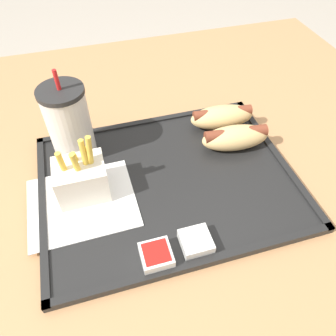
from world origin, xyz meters
TOP-DOWN VIEW (x-y plane):
  - ground_plane at (0.00, 0.00)m, footprint 8.00×8.00m
  - dining_table at (0.00, 0.00)m, footprint 1.27×1.08m
  - food_tray at (0.04, -0.02)m, footprint 0.44×0.34m
  - paper_napkin at (-0.11, -0.03)m, footprint 0.18×0.15m
  - soda_cup at (-0.11, 0.10)m, footprint 0.08×0.08m
  - hot_dog_far at (0.18, 0.09)m, footprint 0.13×0.06m
  - hot_dog_near at (0.18, 0.03)m, footprint 0.13×0.06m
  - fries_carton at (-0.11, -0.01)m, footprint 0.08×0.07m
  - sauce_cup_mayo at (0.04, -0.15)m, footprint 0.04×0.04m
  - sauce_cup_ketchup at (-0.02, -0.16)m, footprint 0.04×0.04m

SIDE VIEW (x-z plane):
  - ground_plane at x=0.00m, z-range 0.00..0.00m
  - dining_table at x=0.00m, z-range 0.00..0.70m
  - food_tray at x=0.04m, z-range 0.70..0.72m
  - paper_napkin at x=-0.11m, z-range 0.71..0.72m
  - sauce_cup_mayo at x=0.04m, z-range 0.71..0.73m
  - sauce_cup_ketchup at x=-0.02m, z-range 0.71..0.73m
  - hot_dog_far at x=0.18m, z-range 0.72..0.76m
  - hot_dog_near at x=0.18m, z-range 0.72..0.76m
  - fries_carton at x=-0.11m, z-range 0.69..0.81m
  - soda_cup at x=-0.11m, z-range 0.70..0.87m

